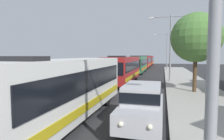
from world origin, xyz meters
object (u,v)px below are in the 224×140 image
(bus_lead, at_px, (68,86))
(white_suv, at_px, (142,103))
(bus_second_in_line, at_px, (123,68))
(box_truck_oncoming, at_px, (138,60))
(streetlamp_mid, at_px, (171,41))
(bus_fourth_in_line, at_px, (145,62))
(bus_rear, at_px, (149,60))
(roadside_tree, at_px, (196,38))
(bus_middle, at_px, (138,64))
(streetlamp_far, at_px, (167,47))

(bus_lead, bearing_deg, white_suv, 2.81)
(bus_second_in_line, distance_m, box_truck_oncoming, 38.80)
(bus_second_in_line, height_order, streetlamp_mid, streetlamp_mid)
(bus_fourth_in_line, relative_size, box_truck_oncoming, 1.47)
(bus_rear, xyz_separation_m, roadside_tree, (7.21, -45.27, 3.03))
(streetlamp_mid, bearing_deg, bus_rear, 97.90)
(streetlamp_mid, bearing_deg, box_truck_oncoming, 103.19)
(white_suv, height_order, roadside_tree, roadside_tree)
(bus_middle, bearing_deg, bus_lead, -90.00)
(box_truck_oncoming, bearing_deg, bus_middle, -82.56)
(white_suv, xyz_separation_m, roadside_tree, (3.51, 8.59, 3.69))
(white_suv, height_order, box_truck_oncoming, box_truck_oncoming)
(bus_lead, relative_size, bus_middle, 0.98)
(bus_rear, relative_size, streetlamp_far, 1.41)
(bus_middle, relative_size, box_truck_oncoming, 1.40)
(bus_middle, distance_m, roadside_tree, 19.83)
(bus_fourth_in_line, bearing_deg, bus_middle, -90.00)
(bus_fourth_in_line, xyz_separation_m, streetlamp_mid, (5.40, -25.03, 3.25))
(bus_second_in_line, height_order, white_suv, bus_second_in_line)
(bus_rear, relative_size, roadside_tree, 1.70)
(bus_middle, height_order, roadside_tree, roadside_tree)
(bus_fourth_in_line, relative_size, bus_rear, 1.04)
(box_truck_oncoming, height_order, streetlamp_far, streetlamp_far)
(streetlamp_mid, distance_m, roadside_tree, 6.65)
(streetlamp_mid, height_order, streetlamp_far, streetlamp_far)
(bus_second_in_line, distance_m, bus_rear, 40.42)
(bus_second_in_line, xyz_separation_m, streetlamp_mid, (5.40, 1.54, 3.25))
(bus_lead, height_order, roadside_tree, roadside_tree)
(box_truck_oncoming, distance_m, streetlamp_far, 19.32)
(bus_rear, height_order, white_suv, bus_rear)
(bus_fourth_in_line, relative_size, streetlamp_mid, 1.49)
(white_suv, bearing_deg, box_truck_oncoming, 97.65)
(bus_lead, relative_size, bus_second_in_line, 1.00)
(streetlamp_far, bearing_deg, bus_fourth_in_line, 138.17)
(bus_lead, xyz_separation_m, streetlamp_mid, (5.40, 15.16, 3.25))
(bus_fourth_in_line, distance_m, roadside_tree, 32.38)
(bus_lead, height_order, streetlamp_far, streetlamp_far)
(bus_second_in_line, height_order, bus_middle, same)
(bus_lead, bearing_deg, bus_second_in_line, 90.00)
(bus_middle, relative_size, bus_rear, 0.99)
(box_truck_oncoming, relative_size, streetlamp_far, 1.00)
(bus_rear, bearing_deg, roadside_tree, -80.95)
(bus_second_in_line, height_order, roadside_tree, roadside_tree)
(bus_middle, bearing_deg, bus_rear, 90.00)
(box_truck_oncoming, bearing_deg, bus_second_in_line, -85.12)
(roadside_tree, bearing_deg, white_suv, -112.23)
(bus_fourth_in_line, height_order, roadside_tree, roadside_tree)
(streetlamp_mid, xyz_separation_m, streetlamp_far, (0.00, 20.20, 0.11))
(bus_middle, relative_size, bus_fourth_in_line, 0.95)
(bus_second_in_line, bearing_deg, bus_middle, 90.00)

